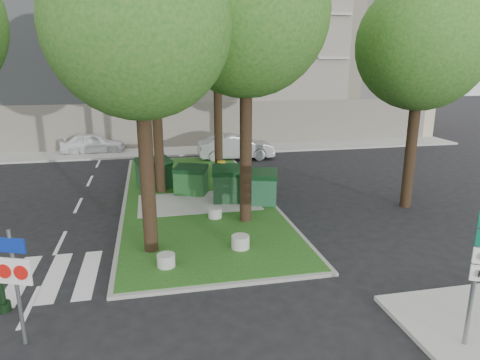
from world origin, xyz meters
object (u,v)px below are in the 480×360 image
object	(u,v)px
dumpster_b	(191,180)
bollard_right	(240,242)
tree_median_near_left	(141,7)
dumpster_a	(154,173)
dumpster_d	(259,187)
tree_street_right	(425,32)
litter_bin	(221,168)
dumpster_c	(232,184)
car_white	(93,143)
tree_median_far	(218,11)
car_silver	(236,147)
tree_median_mid	(155,35)
bollard_left	(166,260)
bollard_mid	(215,213)
traffic_sign_pole	(15,273)

from	to	relation	value
dumpster_b	bollard_right	size ratio (longest dim) A/B	2.92
tree_median_near_left	dumpster_b	size ratio (longest dim) A/B	6.24
dumpster_a	dumpster_d	bearing A→B (deg)	-55.64
tree_street_right	litter_bin	xyz separation A→B (m)	(-6.86, 6.24, -6.49)
tree_median_near_left	litter_bin	size ratio (longest dim) A/B	13.97
dumpster_b	bollard_right	bearing A→B (deg)	-58.57
dumpster_c	car_white	xyz separation A→B (m)	(-7.05, 12.27, -0.15)
dumpster_d	litter_bin	distance (m)	4.96
tree_median_far	car_silver	size ratio (longest dim) A/B	2.53
tree_median_near_left	dumpster_c	size ratio (longest dim) A/B	5.88
dumpster_b	tree_median_mid	bearing A→B (deg)	172.12
tree_street_right	dumpster_d	size ratio (longest dim) A/B	5.66
tree_street_right	dumpster_a	distance (m)	12.91
tree_median_far	tree_street_right	bearing A→B (deg)	-45.83
tree_median_far	car_silver	distance (m)	8.44
tree_median_far	dumpster_c	world-z (taller)	tree_median_far
dumpster_b	bollard_left	bearing A→B (deg)	-78.64
dumpster_c	bollard_left	xyz separation A→B (m)	(-3.03, -5.68, -0.55)
tree_median_far	car_silver	xyz separation A→B (m)	(1.57, 3.44, -7.54)
dumpster_c	bollard_mid	bearing A→B (deg)	-109.60
car_white	tree_median_near_left	bearing A→B (deg)	-168.37
dumpster_d	bollard_mid	size ratio (longest dim) A/B	3.40
litter_bin	traffic_sign_pole	bearing A→B (deg)	-116.65
dumpster_a	tree_street_right	bearing A→B (deg)	-42.17
tree_median_far	dumpster_c	bearing A→B (deg)	-93.89
dumpster_a	car_silver	size ratio (longest dim) A/B	0.38
traffic_sign_pole	tree_street_right	bearing A→B (deg)	47.74
tree_median_mid	bollard_mid	size ratio (longest dim) A/B	19.11
tree_median_near_left	bollard_mid	size ratio (longest dim) A/B	20.14
litter_bin	car_silver	distance (m)	4.51
dumpster_c	traffic_sign_pole	bearing A→B (deg)	-117.65
bollard_mid	dumpster_d	bearing A→B (deg)	34.01
litter_bin	traffic_sign_pole	size ratio (longest dim) A/B	0.29
tree_median_mid	dumpster_a	xyz separation A→B (m)	(-0.35, 0.62, -6.17)
bollard_right	traffic_sign_pole	size ratio (longest dim) A/B	0.22
bollard_left	bollard_mid	xyz separation A→B (m)	(2.01, 3.74, -0.00)
tree_median_far	bollard_mid	size ratio (longest dim) A/B	22.81
litter_bin	tree_street_right	bearing A→B (deg)	-42.31
bollard_mid	tree_median_mid	bearing A→B (deg)	114.20
dumpster_d	litter_bin	xyz separation A→B (m)	(-0.77, 4.89, -0.31)
dumpster_a	traffic_sign_pole	bearing A→B (deg)	-122.84
tree_median_mid	dumpster_d	size ratio (longest dim) A/B	5.62
tree_median_near_left	traffic_sign_pole	xyz separation A→B (m)	(-2.80, -4.10, -5.64)
tree_median_far	car_white	distance (m)	12.80
dumpster_b	tree_median_near_left	bearing A→B (deg)	-84.08
bollard_mid	litter_bin	world-z (taller)	litter_bin
tree_median_far	dumpster_c	size ratio (longest dim) A/B	6.66
car_white	litter_bin	bearing A→B (deg)	-138.02
dumpster_d	bollard_left	bearing A→B (deg)	-111.60
tree_street_right	dumpster_b	xyz separation A→B (m)	(-8.75, 3.26, -6.23)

